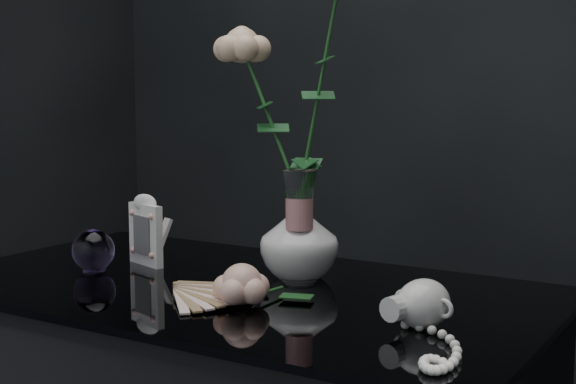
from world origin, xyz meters
The scene contains 8 objects.
vase centered at (0.07, 0.15, 0.83)m, with size 0.14×0.14×0.14m, color white.
wine_glass centered at (0.08, 0.13, 0.86)m, with size 0.06×0.06×0.19m, color white, non-canonical shape.
picture_frame centered at (-0.23, 0.09, 0.83)m, with size 0.10×0.08×0.13m, color white, non-canonical shape.
paperweight centered at (-0.28, 0.00, 0.80)m, with size 0.08×0.08×0.08m, color #9171B8, non-canonical shape.
paper_fan centered at (-0.04, -0.06, 0.77)m, with size 0.25×0.19×0.03m, color #FFE9CB, non-canonical shape.
loose_rose centered at (0.09, -0.05, 0.79)m, with size 0.15×0.19×0.07m, color #EAAE97, non-canonical shape.
pearl_jar centered at (0.36, -0.01, 0.80)m, with size 0.24×0.25×0.07m, color white, non-canonical shape.
roses centered at (0.06, 0.15, 1.11)m, with size 0.29×0.11×0.48m.
Camera 1 is at (0.76, -1.03, 1.08)m, focal length 50.00 mm.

